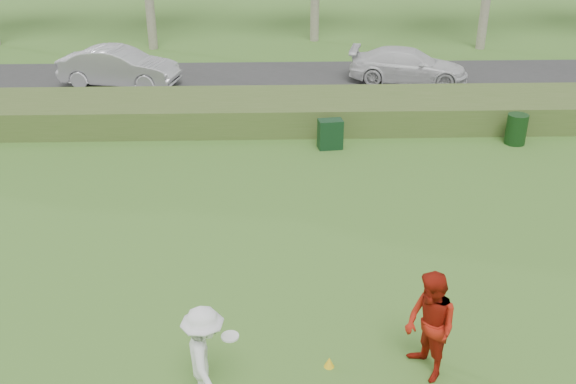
{
  "coord_description": "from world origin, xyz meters",
  "views": [
    {
      "loc": [
        -0.39,
        -8.53,
        7.38
      ],
      "look_at": [
        0.0,
        4.0,
        1.3
      ],
      "focal_mm": 40.0,
      "sensor_mm": 36.0,
      "label": 1
    }
  ],
  "objects_px": {
    "car_right": "(408,66)",
    "car_mid": "(119,67)",
    "player_red": "(430,326)",
    "trash_bin": "(516,129)",
    "cone_yellow": "(329,362)",
    "player_white": "(205,358)",
    "utility_cabinet": "(330,134)"
  },
  "relations": [
    {
      "from": "car_right",
      "to": "car_mid",
      "type": "bearing_deg",
      "value": 104.65
    },
    {
      "from": "trash_bin",
      "to": "car_right",
      "type": "height_order",
      "value": "car_right"
    },
    {
      "from": "trash_bin",
      "to": "car_mid",
      "type": "xyz_separation_m",
      "value": [
        -13.52,
        6.52,
        0.34
      ]
    },
    {
      "from": "player_white",
      "to": "car_mid",
      "type": "xyz_separation_m",
      "value": [
        -4.84,
        17.3,
        -0.06
      ]
    },
    {
      "from": "cone_yellow",
      "to": "utility_cabinet",
      "type": "bearing_deg",
      "value": 84.76
    },
    {
      "from": "cone_yellow",
      "to": "trash_bin",
      "type": "distance_m",
      "value": 12.08
    },
    {
      "from": "cone_yellow",
      "to": "car_right",
      "type": "distance_m",
      "value": 17.35
    },
    {
      "from": "trash_bin",
      "to": "car_mid",
      "type": "distance_m",
      "value": 15.02
    },
    {
      "from": "trash_bin",
      "to": "car_right",
      "type": "distance_m",
      "value": 6.97
    },
    {
      "from": "player_red",
      "to": "cone_yellow",
      "type": "xyz_separation_m",
      "value": [
        -1.58,
        0.21,
        -0.86
      ]
    },
    {
      "from": "car_mid",
      "to": "cone_yellow",
      "type": "bearing_deg",
      "value": -145.96
    },
    {
      "from": "player_white",
      "to": "trash_bin",
      "type": "distance_m",
      "value": 13.85
    },
    {
      "from": "utility_cabinet",
      "to": "car_right",
      "type": "height_order",
      "value": "car_right"
    },
    {
      "from": "cone_yellow",
      "to": "car_mid",
      "type": "bearing_deg",
      "value": 112.38
    },
    {
      "from": "player_white",
      "to": "cone_yellow",
      "type": "distance_m",
      "value": 2.26
    },
    {
      "from": "player_white",
      "to": "utility_cabinet",
      "type": "distance_m",
      "value": 10.98
    },
    {
      "from": "utility_cabinet",
      "to": "trash_bin",
      "type": "relative_size",
      "value": 0.96
    },
    {
      "from": "player_red",
      "to": "car_mid",
      "type": "height_order",
      "value": "player_red"
    },
    {
      "from": "trash_bin",
      "to": "car_mid",
      "type": "bearing_deg",
      "value": 154.25
    },
    {
      "from": "cone_yellow",
      "to": "car_right",
      "type": "height_order",
      "value": "car_right"
    },
    {
      "from": "cone_yellow",
      "to": "car_mid",
      "type": "distance_m",
      "value": 17.92
    },
    {
      "from": "car_mid",
      "to": "car_right",
      "type": "height_order",
      "value": "car_mid"
    },
    {
      "from": "cone_yellow",
      "to": "trash_bin",
      "type": "xyz_separation_m",
      "value": [
        6.7,
        10.04,
        0.38
      ]
    },
    {
      "from": "player_red",
      "to": "car_right",
      "type": "bearing_deg",
      "value": 150.3
    },
    {
      "from": "utility_cabinet",
      "to": "player_white",
      "type": "bearing_deg",
      "value": -112.45
    },
    {
      "from": "utility_cabinet",
      "to": "trash_bin",
      "type": "xyz_separation_m",
      "value": [
        5.8,
        0.19,
        0.02
      ]
    },
    {
      "from": "utility_cabinet",
      "to": "trash_bin",
      "type": "bearing_deg",
      "value": -5.27
    },
    {
      "from": "trash_bin",
      "to": "player_red",
      "type": "bearing_deg",
      "value": -116.56
    },
    {
      "from": "car_right",
      "to": "cone_yellow",
      "type": "bearing_deg",
      "value": 178.38
    },
    {
      "from": "car_mid",
      "to": "player_red",
      "type": "bearing_deg",
      "value": -141.73
    },
    {
      "from": "cone_yellow",
      "to": "car_mid",
      "type": "xyz_separation_m",
      "value": [
        -6.82,
        16.56,
        0.72
      ]
    },
    {
      "from": "player_red",
      "to": "cone_yellow",
      "type": "relative_size",
      "value": 10.01
    }
  ]
}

